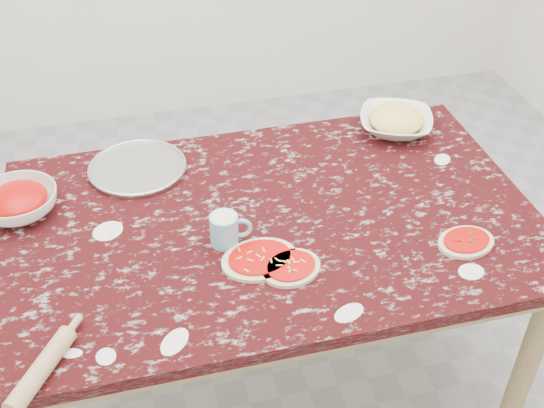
{
  "coord_description": "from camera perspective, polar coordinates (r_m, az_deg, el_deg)",
  "views": [
    {
      "loc": [
        -0.39,
        -1.53,
        2.05
      ],
      "look_at": [
        0.0,
        0.0,
        0.8
      ],
      "focal_mm": 44.61,
      "sensor_mm": 36.0,
      "label": 1
    }
  ],
  "objects": [
    {
      "name": "ground",
      "position": [
        2.59,
        0.0,
        -14.04
      ],
      "size": [
        4.0,
        4.0,
        0.0
      ],
      "primitive_type": "plane",
      "color": "gray"
    },
    {
      "name": "worktable",
      "position": [
        2.1,
        0.0,
        -2.85
      ],
      "size": [
        1.6,
        1.0,
        0.75
      ],
      "color": "black",
      "rests_on": "ground"
    },
    {
      "name": "pizza_tray",
      "position": [
        2.28,
        -11.27,
        2.96
      ],
      "size": [
        0.39,
        0.39,
        0.01
      ],
      "primitive_type": "cylinder",
      "rotation": [
        0.0,
        0.0,
        0.29
      ],
      "color": "#B2B2B7",
      "rests_on": "worktable"
    },
    {
      "name": "sauce_bowl",
      "position": [
        2.18,
        -20.63,
        0.1
      ],
      "size": [
        0.29,
        0.29,
        0.07
      ],
      "primitive_type": "imported",
      "rotation": [
        0.0,
        0.0,
        0.25
      ],
      "color": "white",
      "rests_on": "worktable"
    },
    {
      "name": "cheese_bowl",
      "position": [
        2.47,
        10.4,
        6.74
      ],
      "size": [
        0.33,
        0.33,
        0.06
      ],
      "primitive_type": "imported",
      "rotation": [
        0.0,
        0.0,
        -0.38
      ],
      "color": "white",
      "rests_on": "worktable"
    },
    {
      "name": "flour_mug",
      "position": [
        1.93,
        -3.95,
        -2.13
      ],
      "size": [
        0.12,
        0.08,
        0.1
      ],
      "color": "#77B4C8",
      "rests_on": "worktable"
    },
    {
      "name": "pizza_left",
      "position": [
        1.89,
        -1.06,
        -4.68
      ],
      "size": [
        0.24,
        0.2,
        0.02
      ],
      "color": "beige",
      "rests_on": "worktable"
    },
    {
      "name": "pizza_mid",
      "position": [
        1.87,
        1.63,
        -5.39
      ],
      "size": [
        0.21,
        0.19,
        0.02
      ],
      "color": "beige",
      "rests_on": "worktable"
    },
    {
      "name": "pizza_right",
      "position": [
        2.03,
        16.05,
        -3.09
      ],
      "size": [
        0.19,
        0.16,
        0.02
      ],
      "color": "beige",
      "rests_on": "worktable"
    },
    {
      "name": "rolling_pin",
      "position": [
        1.7,
        -18.9,
        -13.07
      ],
      "size": [
        0.17,
        0.22,
        0.05
      ],
      "primitive_type": "cylinder",
      "rotation": [
        0.0,
        1.57,
        1.01
      ],
      "color": "tan",
      "rests_on": "worktable"
    }
  ]
}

